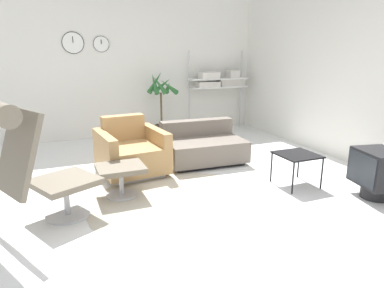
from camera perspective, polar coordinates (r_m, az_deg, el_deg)
ground_plane at (r=4.07m, az=-3.89°, el=-8.44°), size 12.00×12.00×0.00m
wall_back at (r=6.87m, az=-12.94°, el=12.81°), size 12.00×0.09×2.80m
wall_right at (r=5.45m, az=27.47°, el=11.07°), size 0.06×12.00×2.80m
round_rug at (r=3.85m, az=-1.89°, el=-9.77°), size 2.02×2.02×0.01m
lounge_chair at (r=3.44m, az=-25.19°, el=-1.81°), size 1.05×0.88×1.23m
ottoman at (r=4.02m, az=-11.79°, el=-4.71°), size 0.53×0.45×0.37m
armchair_red at (r=4.78m, az=-10.14°, el=-1.47°), size 0.92×0.96×0.76m
couch_low at (r=5.21m, az=1.80°, el=-0.50°), size 1.19×0.87×0.60m
side_table at (r=4.42m, az=17.11°, el=-2.05°), size 0.47×0.47×0.41m
crt_television at (r=4.41m, az=28.56°, el=-4.03°), size 0.52×0.58×0.56m
potted_plant at (r=6.72m, az=-5.11°, el=6.59°), size 0.60×0.62×1.28m
shelf_unit at (r=7.31m, az=4.69°, el=10.42°), size 1.28×0.28×1.66m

